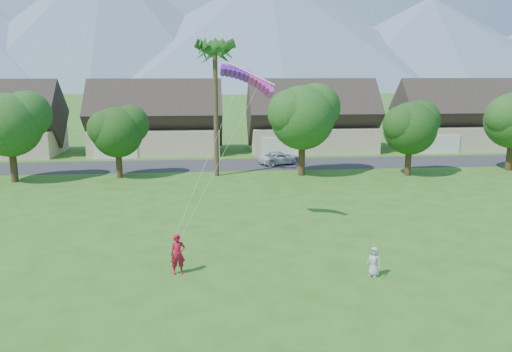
{
  "coord_description": "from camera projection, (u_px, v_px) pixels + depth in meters",
  "views": [
    {
      "loc": [
        -2.57,
        -17.77,
        9.66
      ],
      "look_at": [
        0.0,
        10.0,
        3.8
      ],
      "focal_mm": 35.0,
      "sensor_mm": 36.0,
      "label": 1
    }
  ],
  "objects": [
    {
      "name": "parafoil_kite",
      "position": [
        249.0,
        77.0,
        29.25
      ],
      "size": [
        3.45,
        1.27,
        0.5
      ],
      "rotation": [
        0.0,
        0.0,
        -0.17
      ],
      "color": "purple",
      "rests_on": "ground"
    },
    {
      "name": "kite_flyer",
      "position": [
        178.0,
        254.0,
        24.08
      ],
      "size": [
        0.81,
        0.61,
        2.0
      ],
      "primitive_type": "imported",
      "rotation": [
        0.0,
        0.0,
        0.19
      ],
      "color": "#A7132B",
      "rests_on": "ground"
    },
    {
      "name": "parked_car",
      "position": [
        280.0,
        158.0,
        52.96
      ],
      "size": [
        5.21,
        3.77,
        1.32
      ],
      "primitive_type": "imported",
      "rotation": [
        0.0,
        0.0,
        1.95
      ],
      "color": "silver",
      "rests_on": "ground"
    },
    {
      "name": "tree_row",
      "position": [
        226.0,
        125.0,
        45.63
      ],
      "size": [
        62.27,
        6.67,
        8.45
      ],
      "color": "#47301C",
      "rests_on": "ground"
    },
    {
      "name": "mountain_ridge",
      "position": [
        232.0,
        35.0,
        267.86
      ],
      "size": [
        540.0,
        240.0,
        70.0
      ],
      "color": "slate",
      "rests_on": "ground"
    },
    {
      "name": "houses_row",
      "position": [
        235.0,
        123.0,
        60.77
      ],
      "size": [
        72.75,
        8.19,
        8.86
      ],
      "color": "beige",
      "rests_on": "ground"
    },
    {
      "name": "fan_palm",
      "position": [
        215.0,
        47.0,
        44.7
      ],
      "size": [
        3.0,
        3.0,
        13.8
      ],
      "color": "#4C3D26",
      "rests_on": "ground"
    },
    {
      "name": "ground",
      "position": [
        280.0,
        323.0,
        19.53
      ],
      "size": [
        500.0,
        500.0,
        0.0
      ],
      "primitive_type": "plane",
      "color": "#2D6019",
      "rests_on": "ground"
    },
    {
      "name": "street",
      "position": [
        235.0,
        165.0,
        52.66
      ],
      "size": [
        90.0,
        7.0,
        0.01
      ],
      "primitive_type": "cube",
      "color": "#2D2D30",
      "rests_on": "ground"
    },
    {
      "name": "watcher",
      "position": [
        374.0,
        261.0,
        23.89
      ],
      "size": [
        0.83,
        0.84,
        1.46
      ],
      "primitive_type": "imported",
      "rotation": [
        0.0,
        0.0,
        -0.83
      ],
      "color": "#AEAFAA",
      "rests_on": "ground"
    }
  ]
}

